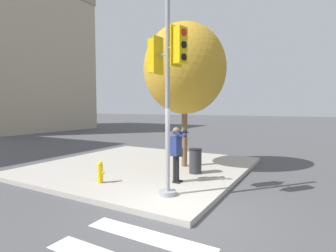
# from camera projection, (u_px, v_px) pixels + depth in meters

# --- Properties ---
(ground_plane) EXTENTS (160.00, 160.00, 0.00)m
(ground_plane) POSITION_uv_depth(u_px,v_px,m) (180.00, 215.00, 6.13)
(ground_plane) COLOR #4C4C4F
(sidewalk_corner) EXTENTS (8.00, 8.00, 0.15)m
(sidewalk_corner) POSITION_uv_depth(u_px,v_px,m) (142.00, 167.00, 10.88)
(sidewalk_corner) COLOR #ADA89E
(sidewalk_corner) RESTS_ON ground_plane
(traffic_signal_pole) EXTENTS (0.55, 1.19, 5.27)m
(traffic_signal_pole) POSITION_uv_depth(u_px,v_px,m) (167.00, 79.00, 6.90)
(traffic_signal_pole) COLOR #939399
(traffic_signal_pole) RESTS_ON sidewalk_corner
(person_photographer) EXTENTS (0.58, 0.54, 1.76)m
(person_photographer) POSITION_uv_depth(u_px,v_px,m) (177.00, 149.00, 8.29)
(person_photographer) COLOR black
(person_photographer) RESTS_ON sidewalk_corner
(street_tree) EXTENTS (3.26, 3.26, 5.70)m
(street_tree) POSITION_uv_depth(u_px,v_px,m) (185.00, 69.00, 10.38)
(street_tree) COLOR brown
(street_tree) RESTS_ON sidewalk_corner
(fire_hydrant) EXTENTS (0.17, 0.23, 0.68)m
(fire_hydrant) POSITION_uv_depth(u_px,v_px,m) (100.00, 172.00, 8.25)
(fire_hydrant) COLOR yellow
(fire_hydrant) RESTS_ON sidewalk_corner
(trash_bin) EXTENTS (0.47, 0.47, 0.89)m
(trash_bin) POSITION_uv_depth(u_px,v_px,m) (195.00, 161.00, 9.47)
(trash_bin) COLOR #2D2D33
(trash_bin) RESTS_ON sidewalk_corner
(building_right) EXTENTS (12.27, 13.77, 15.65)m
(building_right) POSITION_uv_depth(u_px,v_px,m) (14.00, 62.00, 30.23)
(building_right) COLOR tan
(building_right) RESTS_ON ground_plane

